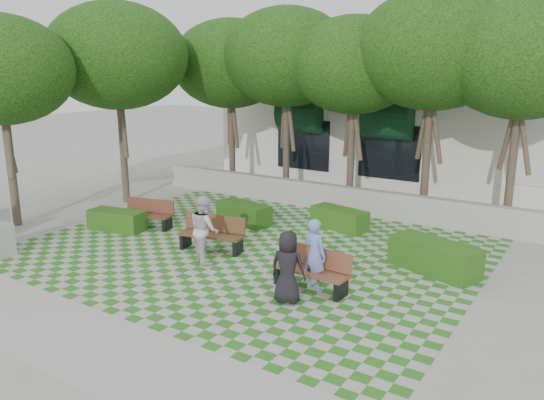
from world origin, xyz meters
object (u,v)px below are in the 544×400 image
Objects in this scene: hedge_east at (434,257)px; hedge_west at (117,220)px; hedge_midright at (339,218)px; bench_west at (148,214)px; bench_mid at (212,234)px; bench_east at (312,270)px; person_blue at (315,255)px; person_white at (205,229)px; person_dark at (288,267)px; hedge_midleft at (244,213)px.

hedge_west is at bearing -168.56° from hedge_east.
bench_west is at bearing -148.07° from hedge_midright.
bench_mid is at bearing -118.09° from hedge_midright.
person_blue reaches higher than bench_east.
bench_mid is 5.85m from hedge_east.
person_white is (-5.17, -2.53, 0.49)m from hedge_east.
bench_mid reaches higher than bench_west.
person_blue is (7.32, -0.71, 0.52)m from hedge_west.
person_white reaches higher than person_dark.
bench_east is at bearing -127.97° from hedge_east.
bench_west is 1.11× the size of person_dark.
hedge_midleft is 3.67m from person_white.
hedge_east is at bearing 11.44° from hedge_west.
person_dark is at bearing -75.07° from hedge_midright.
person_white reaches higher than hedge_midleft.
hedge_midright is 1.15× the size of person_dark.
person_white is (3.51, -1.38, 0.45)m from bench_west.
bench_mid is (-3.58, 0.83, 0.01)m from bench_east.
bench_west is 6.91m from person_blue.
bench_west reaches higher than hedge_east.
person_blue reaches higher than bench_west.
person_blue reaches higher than hedge_midright.
person_dark is 3.22m from person_white.
hedge_midright is at bearing 19.42° from bench_west.
hedge_midleft is 1.13× the size of person_blue.
hedge_midright is at bearing 112.62° from bench_east.
hedge_east is at bearing -131.17° from person_dark.
hedge_east reaches higher than hedge_west.
bench_east is 4.87m from hedge_midright.
hedge_west is at bearing 10.14° from person_blue.
person_dark reaches higher than hedge_midleft.
hedge_midright reaches higher than hedge_west.
person_dark is at bearing -31.92° from bench_west.
person_blue reaches higher than hedge_midleft.
bench_west is at bearing 3.65° from person_blue.
person_blue is at bearing -70.57° from hedge_midright.
bench_west is 0.97× the size of hedge_midright.
person_dark is (7.16, -1.59, 0.48)m from hedge_west.
hedge_midright is 4.93m from person_blue.
hedge_west is at bearing -145.49° from hedge_midright.
bench_west is 1.00× the size of person_white.
bench_east is at bearing -24.50° from bench_west.
bench_west is 6.03m from hedge_midright.
hedge_east is at bearing -120.85° from person_white.
hedge_east is 1.31× the size of person_blue.
person_blue is 1.05× the size of person_dark.
hedge_east is 1.38× the size of person_dark.
bench_mid is at bearing 170.77° from bench_east.
person_blue reaches higher than hedge_west.
hedge_east is 6.48m from hedge_midleft.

